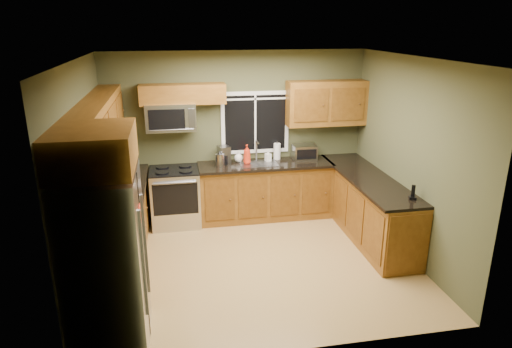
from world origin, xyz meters
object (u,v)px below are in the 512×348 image
object	(u,v)px
kettle	(220,160)
microwave	(171,117)
soap_bottle_b	(268,156)
toaster_oven	(304,152)
soap_bottle_c	(239,156)
refrigerator	(106,262)
paper_towel_roll	(277,151)
coffee_maker	(224,155)
soap_bottle_a	(247,154)
range	(176,197)
cordless_phone	(413,195)

from	to	relation	value
kettle	microwave	bearing A→B (deg)	166.98
kettle	soap_bottle_b	distance (m)	0.82
toaster_oven	soap_bottle_c	size ratio (longest dim) A/B	2.12
microwave	soap_bottle_b	size ratio (longest dim) A/B	4.02
refrigerator	paper_towel_roll	distance (m)	3.82
coffee_maker	soap_bottle_a	size ratio (longest dim) A/B	0.91
range	soap_bottle_c	bearing A→B (deg)	9.43
soap_bottle_a	soap_bottle_c	distance (m)	0.18
refrigerator	paper_towel_roll	world-z (taller)	refrigerator
toaster_oven	soap_bottle_b	size ratio (longest dim) A/B	2.05
toaster_oven	kettle	xyz separation A→B (m)	(-1.42, -0.16, -0.00)
microwave	toaster_oven	world-z (taller)	microwave
toaster_oven	kettle	world-z (taller)	kettle
microwave	cordless_phone	size ratio (longest dim) A/B	3.91
soap_bottle_b	microwave	bearing A→B (deg)	179.33
paper_towel_roll	soap_bottle_c	distance (m)	0.65
soap_bottle_c	microwave	bearing A→B (deg)	-177.91
microwave	soap_bottle_c	xyz separation A→B (m)	(1.05, 0.04, -0.70)
range	soap_bottle_b	distance (m)	1.64
kettle	soap_bottle_a	xyz separation A→B (m)	(0.45, 0.09, 0.04)
kettle	refrigerator	bearing A→B (deg)	-117.24
range	soap_bottle_a	world-z (taller)	soap_bottle_a
refrigerator	range	distance (m)	2.89
soap_bottle_a	cordless_phone	xyz separation A→B (m)	(1.84, -1.94, -0.10)
toaster_oven	soap_bottle_b	xyz separation A→B (m)	(-0.62, -0.01, -0.03)
paper_towel_roll	soap_bottle_a	bearing A→B (deg)	-164.16
paper_towel_roll	soap_bottle_a	world-z (taller)	soap_bottle_a
coffee_maker	cordless_phone	distance (m)	2.99
range	cordless_phone	bearing A→B (deg)	-31.92
cordless_phone	soap_bottle_b	bearing A→B (deg)	126.62
range	toaster_oven	bearing A→B (deg)	3.51
microwave	soap_bottle_c	size ratio (longest dim) A/B	4.15
paper_towel_roll	soap_bottle_b	size ratio (longest dim) A/B	1.56
microwave	soap_bottle_b	world-z (taller)	microwave
range	toaster_oven	distance (m)	2.23
microwave	soap_bottle_a	distance (m)	1.33
coffee_maker	soap_bottle_b	distance (m)	0.73
coffee_maker	kettle	xyz separation A→B (m)	(-0.08, -0.16, -0.02)
range	soap_bottle_a	distance (m)	1.33
refrigerator	toaster_oven	distance (m)	4.06
soap_bottle_b	soap_bottle_c	distance (m)	0.48
refrigerator	toaster_oven	bearing A→B (deg)	45.66
paper_towel_roll	soap_bottle_a	size ratio (longest dim) A/B	0.95
soap_bottle_a	refrigerator	bearing A→B (deg)	-123.30
soap_bottle_b	cordless_phone	size ratio (longest dim) A/B	0.97
refrigerator	coffee_maker	distance (m)	3.27
toaster_oven	coffee_maker	world-z (taller)	coffee_maker
coffee_maker	soap_bottle_a	xyz separation A→B (m)	(0.36, -0.07, 0.02)
paper_towel_roll	toaster_oven	bearing A→B (deg)	-10.03
kettle	soap_bottle_b	bearing A→B (deg)	10.43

